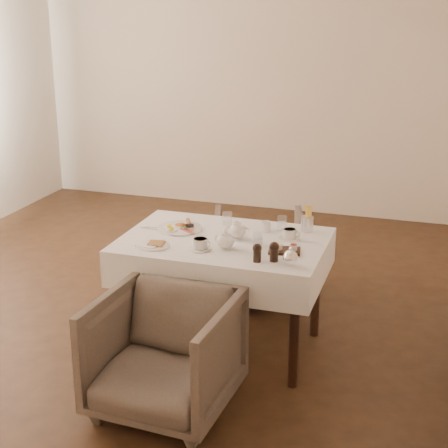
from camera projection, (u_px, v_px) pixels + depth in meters
name	position (u px, v px, depth m)	size (l,w,h in m)	color
table	(224.00, 256.00, 4.35)	(1.28, 0.88, 0.75)	black
armchair_near	(165.00, 354.00, 3.77)	(0.72, 0.75, 0.68)	brown
armchair_far	(259.00, 254.00, 5.27)	(0.68, 0.70, 0.64)	brown
breakfast_plate	(180.00, 228.00, 4.49)	(0.30, 0.30, 0.04)	white
side_plate	(153.00, 245.00, 4.18)	(0.20, 0.19, 0.02)	white
teapot_centre	(237.00, 229.00, 4.31)	(0.15, 0.12, 0.12)	white
teapot_front	(226.00, 240.00, 4.13)	(0.15, 0.11, 0.12)	white
creamer	(266.00, 226.00, 4.44)	(0.06, 0.06, 0.07)	white
teacup_near	(200.00, 244.00, 4.13)	(0.14, 0.14, 0.07)	white
teacup_far	(289.00, 235.00, 4.31)	(0.13, 0.13, 0.07)	white
glass_left	(227.00, 218.00, 4.57)	(0.06, 0.06, 0.09)	silver
glass_mid	(258.00, 238.00, 4.21)	(0.06, 0.06, 0.09)	silver
glass_right	(282.00, 223.00, 4.47)	(0.07, 0.07, 0.09)	silver
condiment_board	(284.00, 250.00, 4.09)	(0.21, 0.16, 0.05)	black
pepper_mill_left	(257.00, 253.00, 3.93)	(0.05, 0.05, 0.11)	black
pepper_mill_right	(274.00, 252.00, 3.94)	(0.06, 0.06, 0.12)	black
silver_pot	(290.00, 257.00, 3.87)	(0.11, 0.09, 0.11)	white
fries_cup	(307.00, 220.00, 4.44)	(0.08, 0.08, 0.17)	silver
cutlery_fork	(158.00, 228.00, 4.52)	(0.01, 0.17, 0.00)	silver
cutlery_knife	(152.00, 229.00, 4.49)	(0.01, 0.18, 0.00)	silver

